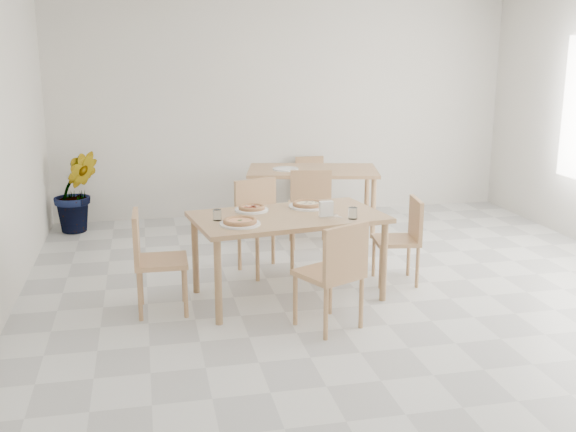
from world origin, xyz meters
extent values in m
plane|color=silver|center=(0.00, 0.00, 0.00)|extent=(7.00, 7.00, 0.00)
plane|color=silver|center=(0.00, 3.50, 1.40)|extent=(6.00, 0.00, 6.00)
cube|color=tan|center=(-0.64, 0.37, 0.73)|extent=(1.74, 1.15, 0.04)
cylinder|color=tan|center=(-1.32, -0.13, 0.35)|extent=(0.06, 0.06, 0.71)
cylinder|color=tan|center=(0.15, 0.09, 0.35)|extent=(0.06, 0.06, 0.71)
cylinder|color=tan|center=(-1.44, 0.64, 0.35)|extent=(0.06, 0.06, 0.71)
cylinder|color=tan|center=(0.03, 0.86, 0.35)|extent=(0.06, 0.06, 0.71)
cube|color=tan|center=(-0.48, -0.36, 0.44)|extent=(0.58, 0.58, 0.04)
cube|color=tan|center=(-0.39, -0.53, 0.67)|extent=(0.41, 0.22, 0.41)
cylinder|color=tan|center=(-0.39, -0.11, 0.21)|extent=(0.04, 0.04, 0.42)
cylinder|color=tan|center=(-0.72, -0.27, 0.21)|extent=(0.04, 0.04, 0.42)
cylinder|color=tan|center=(-0.23, -0.44, 0.21)|extent=(0.04, 0.04, 0.42)
cylinder|color=tan|center=(-0.56, -0.60, 0.21)|extent=(0.04, 0.04, 0.42)
cube|color=tan|center=(-0.72, 1.07, 0.46)|extent=(0.56, 0.56, 0.04)
cube|color=tan|center=(-0.78, 1.26, 0.69)|extent=(0.44, 0.18, 0.43)
cylinder|color=tan|center=(-0.84, 0.83, 0.22)|extent=(0.04, 0.04, 0.44)
cylinder|color=tan|center=(-0.48, 0.95, 0.22)|extent=(0.04, 0.04, 0.44)
cylinder|color=tan|center=(-0.96, 1.19, 0.22)|extent=(0.04, 0.04, 0.44)
cylinder|color=tan|center=(-0.60, 1.31, 0.22)|extent=(0.04, 0.04, 0.44)
cube|color=tan|center=(-1.75, 0.25, 0.44)|extent=(0.44, 0.44, 0.04)
cube|color=tan|center=(-1.94, 0.26, 0.66)|extent=(0.05, 0.43, 0.41)
cylinder|color=tan|center=(-1.57, 0.07, 0.21)|extent=(0.04, 0.04, 0.42)
cylinder|color=tan|center=(-1.56, 0.43, 0.21)|extent=(0.04, 0.04, 0.42)
cylinder|color=tan|center=(-1.93, 0.07, 0.21)|extent=(0.04, 0.04, 0.42)
cylinder|color=tan|center=(-1.92, 0.44, 0.21)|extent=(0.04, 0.04, 0.42)
cube|color=tan|center=(0.43, 0.53, 0.41)|extent=(0.45, 0.45, 0.04)
cube|color=tan|center=(0.60, 0.50, 0.62)|extent=(0.10, 0.40, 0.38)
cylinder|color=tan|center=(0.28, 0.72, 0.19)|extent=(0.03, 0.03, 0.39)
cylinder|color=tan|center=(0.23, 0.38, 0.19)|extent=(0.03, 0.03, 0.39)
cylinder|color=tan|center=(0.62, 0.67, 0.19)|extent=(0.03, 0.03, 0.39)
cylinder|color=tan|center=(0.57, 0.33, 0.19)|extent=(0.03, 0.03, 0.39)
cylinder|color=white|center=(-1.10, 0.11, 0.76)|extent=(0.33, 0.33, 0.02)
cylinder|color=white|center=(-0.41, 0.61, 0.76)|extent=(0.35, 0.35, 0.02)
cylinder|color=white|center=(-0.93, 0.57, 0.76)|extent=(0.30, 0.30, 0.02)
cylinder|color=tan|center=(-1.10, 0.11, 0.77)|extent=(0.30, 0.30, 0.01)
torus|color=tan|center=(-1.10, 0.11, 0.78)|extent=(0.31, 0.31, 0.03)
cylinder|color=#DB5A26|center=(-1.10, 0.11, 0.78)|extent=(0.24, 0.24, 0.01)
ellipsoid|color=#135415|center=(-1.10, 0.11, 0.79)|extent=(0.05, 0.04, 0.01)
cylinder|color=tan|center=(-0.41, 0.61, 0.77)|extent=(0.29, 0.29, 0.01)
torus|color=tan|center=(-0.41, 0.61, 0.78)|extent=(0.30, 0.30, 0.03)
cylinder|color=#F1E9C6|center=(-0.41, 0.61, 0.78)|extent=(0.23, 0.23, 0.01)
cylinder|color=tan|center=(-0.93, 0.57, 0.77)|extent=(0.28, 0.28, 0.01)
torus|color=tan|center=(-0.93, 0.57, 0.78)|extent=(0.28, 0.28, 0.03)
cylinder|color=#DB5A26|center=(-0.93, 0.57, 0.78)|extent=(0.21, 0.21, 0.01)
cylinder|color=white|center=(-1.27, 0.30, 0.80)|extent=(0.07, 0.07, 0.09)
cylinder|color=white|center=(-0.14, 0.11, 0.80)|extent=(0.08, 0.08, 0.10)
cube|color=silver|center=(-0.35, 0.20, 0.76)|extent=(0.13, 0.07, 0.01)
cube|color=white|center=(-0.35, 0.20, 0.83)|extent=(0.12, 0.06, 0.13)
cube|color=silver|center=(-0.28, 0.32, 0.75)|extent=(0.11, 0.16, 0.01)
cube|color=silver|center=(-0.27, 0.22, 0.75)|extent=(0.11, 0.16, 0.01)
cube|color=tan|center=(0.13, 2.54, 0.73)|extent=(1.69, 1.20, 0.04)
cylinder|color=tan|center=(-0.63, 2.33, 0.35)|extent=(0.06, 0.06, 0.71)
cylinder|color=tan|center=(0.73, 2.02, 0.35)|extent=(0.06, 0.06, 0.71)
cylinder|color=tan|center=(-0.47, 3.05, 0.35)|extent=(0.06, 0.06, 0.71)
cylinder|color=tan|center=(0.89, 2.74, 0.35)|extent=(0.06, 0.06, 0.71)
cube|color=tan|center=(-0.07, 1.90, 0.45)|extent=(0.50, 0.50, 0.04)
cube|color=tan|center=(-0.10, 1.70, 0.68)|extent=(0.44, 0.11, 0.42)
cylinder|color=tan|center=(0.14, 2.06, 0.22)|extent=(0.04, 0.04, 0.43)
cylinder|color=tan|center=(-0.23, 2.11, 0.22)|extent=(0.04, 0.04, 0.43)
cylinder|color=tan|center=(0.09, 1.68, 0.22)|extent=(0.04, 0.04, 0.43)
cylinder|color=tan|center=(-0.29, 1.74, 0.22)|extent=(0.04, 0.04, 0.43)
cube|color=tan|center=(0.30, 3.20, 0.39)|extent=(0.38, 0.38, 0.04)
cube|color=tan|center=(0.30, 3.38, 0.59)|extent=(0.38, 0.04, 0.36)
cylinder|color=tan|center=(0.13, 3.04, 0.19)|extent=(0.03, 0.03, 0.37)
cylinder|color=tan|center=(0.46, 3.04, 0.19)|extent=(0.03, 0.03, 0.37)
cylinder|color=tan|center=(0.14, 3.37, 0.19)|extent=(0.03, 0.03, 0.37)
cylinder|color=tan|center=(0.46, 3.36, 0.19)|extent=(0.03, 0.03, 0.37)
cylinder|color=white|center=(-0.20, 2.56, 0.76)|extent=(0.31, 0.31, 0.02)
imported|color=#1E6724|center=(-2.65, 3.06, 0.49)|extent=(0.63, 0.55, 0.98)
camera|label=1|loc=(-1.85, -5.17, 2.15)|focal=42.00mm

